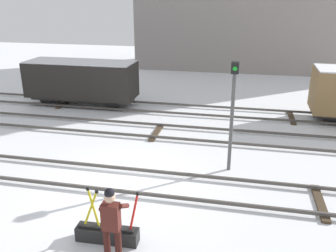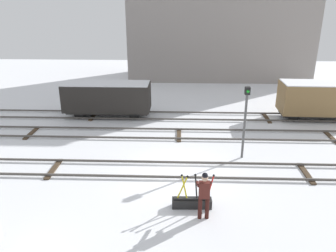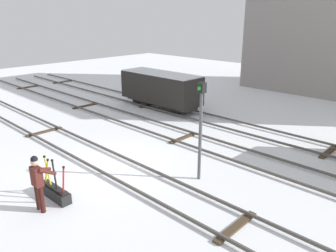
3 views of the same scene
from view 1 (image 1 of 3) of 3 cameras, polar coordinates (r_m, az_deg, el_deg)
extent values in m
plane|color=white|center=(11.63, -7.04, -8.90)|extent=(60.00, 60.00, 0.00)
cube|color=#4C4742|center=(10.98, -8.29, -10.08)|extent=(44.00, 0.07, 0.10)
cube|color=#4C4742|center=(12.17, -5.97, -6.76)|extent=(44.00, 0.07, 0.10)
cube|color=#423323|center=(11.33, 22.92, -11.12)|extent=(0.24, 1.94, 0.08)
cube|color=#4C4742|center=(14.75, -2.49, -1.67)|extent=(44.00, 0.07, 0.10)
cube|color=#4C4742|center=(16.06, -1.21, 0.21)|extent=(44.00, 0.07, 0.10)
cube|color=#423323|center=(15.43, -1.82, -1.00)|extent=(0.24, 1.94, 0.08)
cube|color=#4C4742|center=(17.71, 0.11, 2.16)|extent=(44.00, 0.07, 0.10)
cube|color=#4C4742|center=(19.05, 1.01, 3.48)|extent=(44.00, 0.07, 0.10)
cube|color=#423323|center=(20.35, -15.87, 3.53)|extent=(0.24, 1.94, 0.08)
cube|color=#423323|center=(18.23, 18.96, 1.26)|extent=(0.24, 1.94, 0.08)
cube|color=black|center=(9.18, -9.56, -16.56)|extent=(1.53, 0.41, 0.36)
cube|color=black|center=(9.05, -9.64, -15.49)|extent=(1.37, 0.24, 0.06)
cylinder|color=yellow|center=(8.92, -12.17, -12.72)|extent=(0.43, 0.07, 1.00)
sphere|color=black|center=(8.60, -11.22, -10.16)|extent=(0.09, 0.09, 0.09)
cylinder|color=yellow|center=(8.88, -11.67, -12.66)|extent=(0.27, 0.06, 1.04)
sphere|color=black|center=(8.65, -12.58, -9.70)|extent=(0.09, 0.09, 0.09)
cylinder|color=black|center=(8.73, -8.91, -13.00)|extent=(0.14, 0.06, 1.05)
sphere|color=black|center=(8.47, -9.38, -10.00)|extent=(0.09, 0.09, 0.09)
cylinder|color=red|center=(8.60, -5.45, -13.50)|extent=(0.27, 0.06, 1.04)
sphere|color=black|center=(8.30, -4.83, -10.64)|extent=(0.09, 0.09, 0.09)
cylinder|color=#351511|center=(8.44, -9.62, -18.11)|extent=(0.15, 0.15, 0.88)
cylinder|color=#351511|center=(8.36, -7.85, -18.39)|extent=(0.15, 0.15, 0.88)
cube|color=#4C1E19|center=(7.95, -9.03, -13.99)|extent=(0.39, 0.25, 0.63)
sphere|color=tan|center=(7.70, -9.23, -11.08)|extent=(0.24, 0.24, 0.24)
sphere|color=black|center=(7.65, -9.27, -10.44)|extent=(0.22, 0.22, 0.22)
cylinder|color=#4C1E19|center=(8.20, -9.84, -12.32)|extent=(0.13, 0.60, 0.29)
cylinder|color=#4C1E19|center=(8.02, -7.04, -12.44)|extent=(0.13, 0.56, 0.40)
cylinder|color=#4C4C4C|center=(11.87, 10.01, 0.35)|extent=(0.12, 0.12, 3.31)
cube|color=black|center=(11.39, 10.57, 9.05)|extent=(0.24, 0.24, 0.36)
sphere|color=green|center=(11.26, 10.55, 8.93)|extent=(0.14, 0.14, 0.14)
cylinder|color=black|center=(17.92, 24.35, 1.26)|extent=(0.70, 0.12, 0.70)
cylinder|color=black|center=(19.01, 23.78, 2.37)|extent=(0.70, 0.12, 0.70)
cube|color=#2D2B28|center=(19.80, -13.32, 4.39)|extent=(5.44, 1.17, 0.20)
cube|color=black|center=(19.56, -13.56, 7.18)|extent=(5.73, 1.94, 1.79)
cube|color=white|center=(19.38, -13.78, 9.84)|extent=(5.62, 1.86, 0.06)
cylinder|color=black|center=(20.23, -18.73, 4.04)|extent=(0.70, 0.10, 0.70)
cylinder|color=black|center=(21.11, -17.30, 4.85)|extent=(0.70, 0.10, 0.70)
cylinder|color=black|center=(18.63, -8.79, 3.54)|extent=(0.70, 0.10, 0.70)
cylinder|color=black|center=(19.58, -7.70, 4.43)|extent=(0.70, 0.10, 0.70)
camera|label=2|loc=(5.78, -132.29, 5.97)|focal=35.79mm
camera|label=3|loc=(6.93, 82.18, 4.52)|focal=34.73mm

